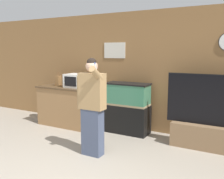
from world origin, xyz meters
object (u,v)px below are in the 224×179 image
object	(u,v)px
tv_on_stand	(208,127)
person_standing	(92,106)
counter_island	(68,106)
knife_block	(58,81)
microwave	(77,81)
trash_bin	(43,104)
aquarium_on_stand	(127,108)

from	to	relation	value
tv_on_stand	person_standing	xyz separation A→B (m)	(-1.67, -1.24, 0.46)
counter_island	tv_on_stand	distance (m)	3.13
counter_island	knife_block	bearing A→B (deg)	-174.79
knife_block	person_standing	size ratio (longest dim) A/B	0.20
microwave	tv_on_stand	world-z (taller)	tv_on_stand
counter_island	person_standing	bearing A→B (deg)	-39.04
tv_on_stand	microwave	bearing A→B (deg)	-178.92
tv_on_stand	trash_bin	xyz separation A→B (m)	(-4.09, 0.08, -0.02)
microwave	person_standing	world-z (taller)	person_standing
aquarium_on_stand	knife_block	bearing A→B (deg)	-173.58
person_standing	tv_on_stand	bearing A→B (deg)	36.48
aquarium_on_stand	trash_bin	bearing A→B (deg)	-179.20
counter_island	tv_on_stand	size ratio (longest dim) A/B	0.94
tv_on_stand	person_standing	bearing A→B (deg)	-143.52
counter_island	microwave	size ratio (longest dim) A/B	2.76
aquarium_on_stand	microwave	bearing A→B (deg)	-172.12
microwave	counter_island	bearing A→B (deg)	-178.84
microwave	trash_bin	size ratio (longest dim) A/B	0.72
microwave	tv_on_stand	bearing A→B (deg)	1.08
knife_block	aquarium_on_stand	world-z (taller)	knife_block
tv_on_stand	counter_island	bearing A→B (deg)	-178.91
microwave	knife_block	distance (m)	0.53
knife_block	tv_on_stand	xyz separation A→B (m)	(3.38, 0.08, -0.66)
knife_block	trash_bin	distance (m)	0.99
counter_island	person_standing	world-z (taller)	person_standing
person_standing	trash_bin	size ratio (longest dim) A/B	2.29
microwave	trash_bin	bearing A→B (deg)	173.96
knife_block	aquarium_on_stand	xyz separation A→B (m)	(1.72, 0.19, -0.51)
aquarium_on_stand	person_standing	bearing A→B (deg)	-90.57
knife_block	aquarium_on_stand	bearing A→B (deg)	6.42
microwave	person_standing	size ratio (longest dim) A/B	0.31
counter_island	trash_bin	world-z (taller)	counter_island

